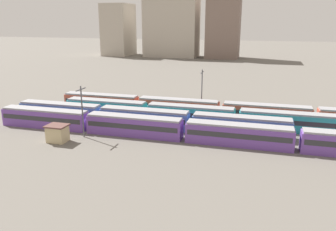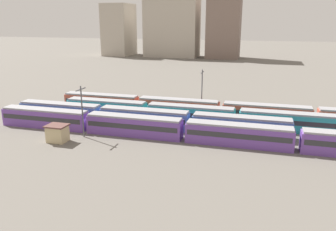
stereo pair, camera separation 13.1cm
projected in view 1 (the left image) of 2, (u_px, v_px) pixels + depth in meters
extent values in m
plane|color=#666059|center=(104.00, 120.00, 73.05)|extent=(600.00, 600.00, 0.00)
cube|color=#6B429E|center=(45.00, 119.00, 67.69)|extent=(18.00, 3.00, 3.40)
cube|color=#2D2D33|center=(45.00, 117.00, 67.58)|extent=(17.20, 3.06, 0.90)
cube|color=#939399|center=(44.00, 110.00, 67.18)|extent=(17.60, 2.70, 0.35)
cube|color=#6B429E|center=(134.00, 127.00, 62.77)|extent=(18.00, 3.00, 3.40)
cube|color=#2D2D33|center=(134.00, 125.00, 62.66)|extent=(17.20, 3.06, 0.90)
cube|color=#939399|center=(134.00, 117.00, 62.26)|extent=(17.60, 2.70, 0.35)
cube|color=#6B429E|center=(238.00, 136.00, 57.85)|extent=(18.00, 3.00, 3.40)
cube|color=#2D2D33|center=(239.00, 133.00, 57.74)|extent=(17.20, 3.06, 0.90)
cube|color=#939399|center=(239.00, 125.00, 57.34)|extent=(17.60, 2.70, 0.35)
cube|color=#4C70BC|center=(60.00, 112.00, 72.48)|extent=(18.00, 3.00, 3.40)
cube|color=#2D2D33|center=(60.00, 110.00, 72.37)|extent=(17.20, 3.06, 0.90)
cube|color=#939399|center=(60.00, 104.00, 71.97)|extent=(17.60, 2.70, 0.35)
cube|color=#4C70BC|center=(144.00, 119.00, 67.56)|extent=(18.00, 3.00, 3.40)
cube|color=#2D2D33|center=(144.00, 117.00, 67.45)|extent=(17.20, 3.06, 0.90)
cube|color=#939399|center=(144.00, 110.00, 67.05)|extent=(17.60, 2.70, 0.35)
cube|color=#4C70BC|center=(241.00, 127.00, 62.64)|extent=(18.00, 3.00, 3.40)
cube|color=#2D2D33|center=(241.00, 125.00, 62.53)|extent=(17.20, 3.06, 0.90)
cube|color=#939399|center=(242.00, 117.00, 62.13)|extent=(17.60, 2.70, 0.35)
cube|color=teal|center=(107.00, 109.00, 75.15)|extent=(18.00, 3.00, 3.40)
cube|color=#2D2D33|center=(107.00, 107.00, 75.04)|extent=(17.20, 3.06, 0.90)
cube|color=#939399|center=(106.00, 101.00, 74.64)|extent=(17.60, 2.70, 0.35)
cube|color=teal|center=(190.00, 115.00, 70.23)|extent=(18.00, 3.00, 3.40)
cube|color=#2D2D33|center=(191.00, 113.00, 70.12)|extent=(17.20, 3.06, 0.90)
cube|color=#939399|center=(191.00, 106.00, 69.72)|extent=(17.60, 2.70, 0.35)
cube|color=teal|center=(287.00, 122.00, 65.31)|extent=(18.00, 3.00, 3.40)
cube|color=#2D2D33|center=(287.00, 120.00, 65.20)|extent=(17.20, 3.06, 0.90)
cube|color=#939399|center=(288.00, 113.00, 64.80)|extent=(17.60, 2.70, 0.35)
cube|color=#BC4C38|center=(101.00, 103.00, 80.97)|extent=(18.00, 3.00, 3.40)
cube|color=#2D2D33|center=(101.00, 101.00, 80.86)|extent=(17.20, 3.06, 0.90)
cube|color=#939399|center=(101.00, 95.00, 80.46)|extent=(17.60, 2.70, 0.35)
cube|color=#BC4C38|center=(178.00, 108.00, 76.05)|extent=(18.00, 3.00, 3.40)
cube|color=#2D2D33|center=(178.00, 106.00, 75.94)|extent=(17.20, 3.06, 0.90)
cube|color=#939399|center=(178.00, 100.00, 75.54)|extent=(17.60, 2.70, 0.35)
cube|color=#BC4C38|center=(266.00, 114.00, 71.13)|extent=(18.00, 3.00, 3.40)
cube|color=#2D2D33|center=(266.00, 112.00, 71.02)|extent=(17.20, 3.06, 0.90)
cube|color=#939399|center=(267.00, 105.00, 70.62)|extent=(17.60, 2.70, 0.35)
cylinder|color=#4C4C51|center=(82.00, 112.00, 61.15)|extent=(0.24, 0.24, 9.46)
cube|color=#47474C|center=(81.00, 89.00, 60.03)|extent=(0.16, 3.20, 0.16)
cylinder|color=#4C4C51|center=(202.00, 92.00, 76.66)|extent=(0.24, 0.24, 10.04)
cube|color=#47474C|center=(202.00, 72.00, 75.46)|extent=(0.16, 3.20, 0.16)
cube|color=#C6B284|center=(58.00, 134.00, 59.66)|extent=(3.20, 2.60, 2.80)
cube|color=brown|center=(57.00, 126.00, 59.24)|extent=(3.60, 3.00, 0.24)
cube|color=#B2A899|center=(119.00, 30.00, 202.45)|extent=(14.76, 20.49, 29.66)
cube|color=#B2A899|center=(172.00, 28.00, 193.59)|extent=(29.87, 16.44, 32.22)
cube|color=#7A665B|center=(224.00, 23.00, 185.19)|extent=(17.54, 16.53, 37.99)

